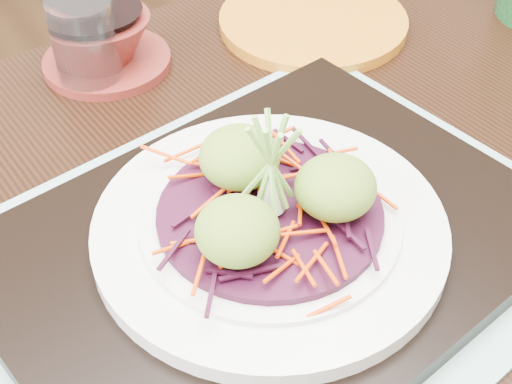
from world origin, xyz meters
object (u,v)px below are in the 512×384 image
terracotta_bowl_set (105,45)px  yellow_plate (313,21)px  dining_table (273,310)px  water_glass (85,44)px  white_plate (270,226)px  serving_tray (269,243)px

terracotta_bowl_set → yellow_plate: 0.24m
dining_table → water_glass: bearing=93.9°
dining_table → terracotta_bowl_set: (-0.01, 0.31, 0.12)m
white_plate → water_glass: water_glass is taller
terracotta_bowl_set → yellow_plate: terracotta_bowl_set is taller
dining_table → terracotta_bowl_set: bearing=88.4°
serving_tray → water_glass: (-0.03, 0.30, 0.03)m
white_plate → water_glass: 0.30m
dining_table → water_glass: (-0.04, 0.29, 0.14)m
white_plate → serving_tray: bearing=76.0°
dining_table → white_plate: bearing=-140.3°
dining_table → serving_tray: 0.11m
yellow_plate → white_plate: bearing=-130.8°
water_glass → white_plate: bearing=-85.1°
dining_table → water_glass: size_ratio=13.12×
serving_tray → white_plate: (-0.00, -0.00, 0.02)m
terracotta_bowl_set → water_glass: bearing=-140.6°
white_plate → terracotta_bowl_set: terracotta_bowl_set is taller
dining_table → yellow_plate: yellow_plate is taller
serving_tray → white_plate: bearing=-112.4°
dining_table → white_plate: 0.13m
serving_tray → water_glass: size_ratio=4.49×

